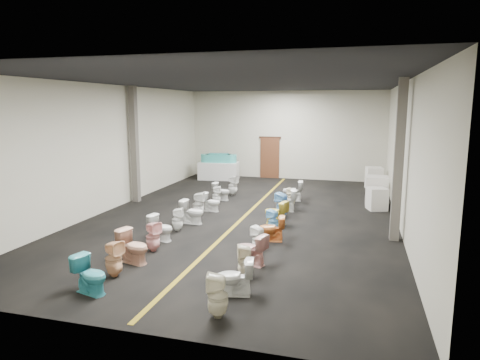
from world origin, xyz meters
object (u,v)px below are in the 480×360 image
(toilet_left_8, at_px, (211,202))
(toilet_left_9, at_px, (216,195))
(appliance_crate_b, at_px, (376,191))
(appliance_crate_a, at_px, (377,199))
(toilet_left_6, at_px, (192,212))
(toilet_left_7, at_px, (198,204))
(toilet_right_4, at_px, (258,239))
(toilet_right_8, at_px, (282,205))
(toilet_left_11, at_px, (233,186))
(toilet_left_2, at_px, (134,246))
(toilet_right_9, at_px, (285,200))
(toilet_left_5, at_px, (177,220))
(toilet_right_0, at_px, (218,296))
(appliance_crate_c, at_px, (375,187))
(toilet_left_1, at_px, (114,259))
(toilet_right_6, at_px, (273,221))
(toilet_right_11, at_px, (293,191))
(toilet_right_5, at_px, (272,229))
(toilet_right_2, at_px, (245,261))
(toilet_right_10, at_px, (292,197))
(toilet_left_4, at_px, (161,228))
(toilet_left_3, at_px, (153,237))
(bathtub, at_px, (219,159))
(toilet_right_3, at_px, (251,249))
(toilet_left_0, at_px, (91,275))
(toilet_right_7, at_px, (276,212))
(display_table, at_px, (219,171))
(appliance_crate_d, at_px, (374,178))
(toilet_right_1, at_px, (235,277))

(toilet_left_8, xyz_separation_m, toilet_left_9, (-0.17, 1.04, 0.03))
(appliance_crate_b, bearing_deg, appliance_crate_a, -90.00)
(toilet_left_6, height_order, toilet_left_7, toilet_left_7)
(appliance_crate_b, bearing_deg, toilet_left_6, -143.03)
(toilet_right_4, bearing_deg, toilet_right_8, -155.06)
(appliance_crate_a, xyz_separation_m, toilet_left_11, (-5.78, 0.98, 0.02))
(toilet_left_2, distance_m, toilet_right_9, 6.57)
(toilet_left_5, relative_size, toilet_right_0, 0.87)
(appliance_crate_c, bearing_deg, toilet_left_7, -138.26)
(toilet_left_2, bearing_deg, toilet_right_8, -12.51)
(appliance_crate_a, xyz_separation_m, toilet_left_1, (-5.83, -8.06, 0.01))
(toilet_left_1, bearing_deg, toilet_left_9, 16.32)
(toilet_right_6, relative_size, toilet_right_11, 0.85)
(toilet_left_7, relative_size, toilet_right_8, 0.98)
(toilet_right_9, bearing_deg, appliance_crate_b, 107.24)
(appliance_crate_a, distance_m, appliance_crate_b, 0.83)
(toilet_right_5, bearing_deg, appliance_crate_a, 139.01)
(toilet_left_5, bearing_deg, toilet_right_5, -105.19)
(toilet_right_9, bearing_deg, appliance_crate_c, 125.30)
(toilet_left_7, distance_m, toilet_right_5, 3.56)
(appliance_crate_a, relative_size, toilet_right_2, 1.09)
(toilet_left_8, relative_size, toilet_right_10, 0.98)
(appliance_crate_a, relative_size, toilet_right_0, 0.98)
(toilet_left_4, xyz_separation_m, toilet_right_10, (2.88, 5.20, -0.02))
(toilet_left_1, distance_m, toilet_right_4, 3.65)
(toilet_left_3, xyz_separation_m, toilet_left_11, (-0.01, 7.30, 0.03))
(toilet_left_4, bearing_deg, toilet_left_8, 7.20)
(toilet_left_5, bearing_deg, bathtub, -1.18)
(toilet_left_3, bearing_deg, toilet_left_4, 35.44)
(toilet_left_9, bearing_deg, toilet_left_6, 167.80)
(toilet_left_5, bearing_deg, toilet_left_1, 169.20)
(toilet_right_3, relative_size, toilet_right_6, 1.11)
(toilet_left_0, xyz_separation_m, toilet_left_11, (0.04, 9.93, 0.04))
(toilet_left_4, bearing_deg, toilet_left_9, 10.07)
(toilet_left_8, height_order, toilet_right_10, toilet_right_10)
(toilet_left_2, xyz_separation_m, toilet_right_11, (2.65, 7.86, -0.00))
(appliance_crate_a, xyz_separation_m, toilet_right_11, (-3.18, 0.66, 0.00))
(toilet_left_8, bearing_deg, toilet_left_3, -177.29)
(toilet_right_11, bearing_deg, toilet_right_7, -8.11)
(toilet_left_3, height_order, toilet_right_0, toilet_right_0)
(toilet_right_9, xyz_separation_m, toilet_right_11, (0.01, 1.84, -0.00))
(toilet_right_0, bearing_deg, toilet_right_2, 167.19)
(toilet_right_3, bearing_deg, display_table, -141.37)
(toilet_right_7, bearing_deg, toilet_right_10, -163.85)
(toilet_left_0, distance_m, toilet_left_9, 8.17)
(toilet_right_0, xyz_separation_m, toilet_right_9, (-0.17, 8.05, -0.01))
(appliance_crate_d, distance_m, toilet_left_3, 11.95)
(toilet_left_2, distance_m, toilet_left_8, 5.37)
(toilet_right_1, bearing_deg, toilet_left_1, -105.38)
(toilet_right_7, bearing_deg, toilet_left_11, -127.98)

